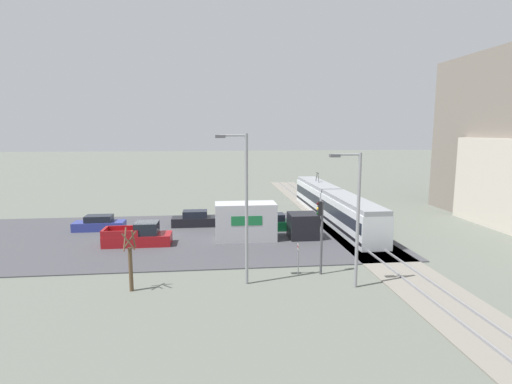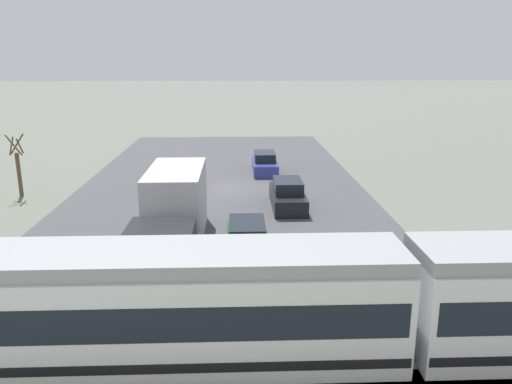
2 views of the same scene
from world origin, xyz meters
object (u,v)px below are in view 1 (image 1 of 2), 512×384
Objects in this scene: traffic_light_pole at (321,227)px; street_tree at (130,263)px; street_lamp_near_crossing at (244,200)px; sedan_car_2 at (271,223)px; sedan_car_1 at (195,220)px; box_truck at (260,222)px; sedan_car_0 at (99,224)px; light_rail_tram at (332,204)px; no_parking_sign at (298,256)px; street_lamp_mid_block at (355,211)px; pickup_truck at (139,236)px.

traffic_light_pole is 1.29× the size of street_tree.
street_lamp_near_crossing reaches higher than street_tree.
street_tree is (13.69, -10.52, 1.02)m from sedan_car_2.
sedan_car_1 is at bearing 169.00° from street_tree.
box_truck is 1.95× the size of sedan_car_1.
traffic_light_pole reaches higher than sedan_car_0.
light_rail_tram is 23.95m from sedan_car_0.
sedan_car_0 is at bearing -129.85° from no_parking_sign.
traffic_light_pole is at bearing 97.35° from street_tree.
street_lamp_mid_block is at bearing 78.97° from street_lamp_near_crossing.
sedan_car_0 is at bearing -83.70° from light_rail_tram.
no_parking_sign is (8.92, 1.54, -0.25)m from box_truck.
light_rail_tram is 25.29m from street_tree.
traffic_light_pole is (8.21, 13.27, 2.43)m from pickup_truck.
sedan_car_2 is 0.94× the size of traffic_light_pole.
no_parking_sign is (-1.55, 10.54, -0.42)m from street_tree.
sedan_car_1 is 17.26m from traffic_light_pole.
sedan_car_0 is 0.51× the size of street_lamp_near_crossing.
box_truck is 12.60m from street_lamp_mid_block.
box_truck is at bearing 45.98° from sedan_car_1.
sedan_car_2 is at bearing 164.45° from street_lamp_near_crossing.
traffic_light_pole is 3.21m from street_lamp_mid_block.
pickup_truck is 1.19× the size of sedan_car_2.
street_lamp_near_crossing is (13.30, -3.70, 4.61)m from sedan_car_2.
box_truck is at bearing -108.02° from sedan_car_0.
sedan_car_2 reaches higher than sedan_car_0.
box_truck is 9.56m from traffic_light_pole.
street_lamp_near_crossing is (14.95, 12.81, 4.66)m from sedan_car_0.
traffic_light_pole is at bearing -127.45° from sedan_car_0.
traffic_light_pole is 0.53× the size of street_lamp_near_crossing.
box_truck is 8.20m from sedan_car_1.
street_lamp_mid_block is at bearing -129.93° from sedan_car_0.
light_rail_tram is 8.49m from sedan_car_2.
no_parking_sign reaches higher than sedan_car_0.
sedan_car_2 is at bearing -172.98° from traffic_light_pole.
no_parking_sign is at bearing 98.35° from street_tree.
street_lamp_mid_block is (16.23, 19.40, 4.10)m from sedan_car_0.
pickup_truck reaches higher than sedan_car_0.
street_lamp_mid_block reaches higher than sedan_car_2.
pickup_truck is at bearing -121.74° from traffic_light_pole.
sedan_car_1 is 0.99× the size of sedan_car_2.
sedan_car_1 is at bearing -148.89° from street_lamp_mid_block.
light_rail_tram is at bearing 156.15° from no_parking_sign.
sedan_car_1 is at bearing -166.82° from street_lamp_near_crossing.
box_truck reaches higher than sedan_car_2.
light_rail_tram reaches higher than sedan_car_0.
light_rail_tram is 5.28× the size of sedan_car_2.
box_truck reaches higher than pickup_truck.
light_rail_tram is at bearing 166.90° from street_lamp_mid_block.
street_lamp_mid_block is at bearing 29.68° from traffic_light_pole.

